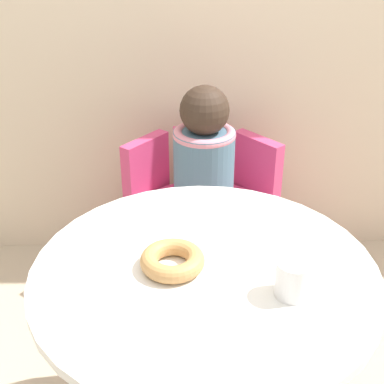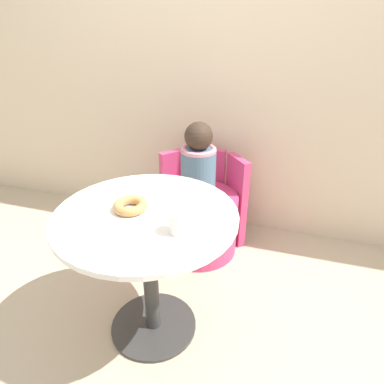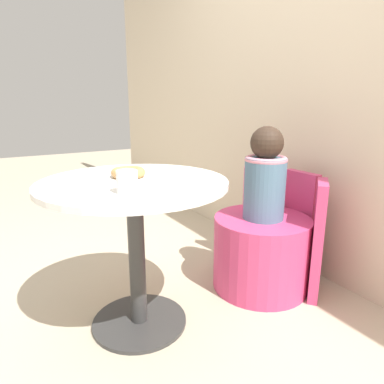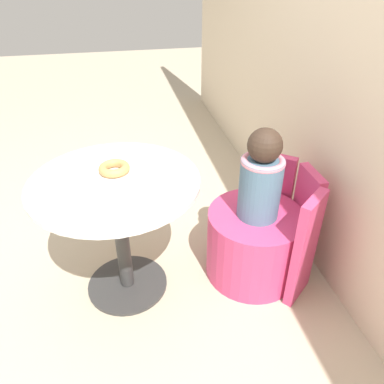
# 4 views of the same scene
# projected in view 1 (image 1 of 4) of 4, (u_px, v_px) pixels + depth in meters

# --- Properties ---
(round_table) EXTENTS (0.81, 0.81, 0.70)m
(round_table) POSITION_uv_depth(u_px,v_px,m) (204.00, 322.00, 1.32)
(round_table) COLOR #333333
(round_table) RESTS_ON ground_plane
(tub_chair) EXTENTS (0.53, 0.53, 0.41)m
(tub_chair) POSITION_uv_depth(u_px,v_px,m) (203.00, 257.00, 2.11)
(tub_chair) COLOR #D13D70
(tub_chair) RESTS_ON ground_plane
(booth_backrest) EXTENTS (0.63, 0.23, 0.63)m
(booth_backrest) POSITION_uv_depth(u_px,v_px,m) (201.00, 205.00, 2.25)
(booth_backrest) COLOR #D13D70
(booth_backrest) RESTS_ON ground_plane
(child_figure) EXTENTS (0.22, 0.22, 0.49)m
(child_figure) POSITION_uv_depth(u_px,v_px,m) (204.00, 157.00, 1.90)
(child_figure) COLOR slate
(child_figure) RESTS_ON tub_chair
(donut) EXTENTS (0.15, 0.15, 0.04)m
(donut) POSITION_uv_depth(u_px,v_px,m) (172.00, 260.00, 1.23)
(donut) COLOR tan
(donut) RESTS_ON round_table
(cup) EXTENTS (0.08, 0.08, 0.08)m
(cup) POSITION_uv_depth(u_px,v_px,m) (293.00, 279.00, 1.14)
(cup) COLOR white
(cup) RESTS_ON round_table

